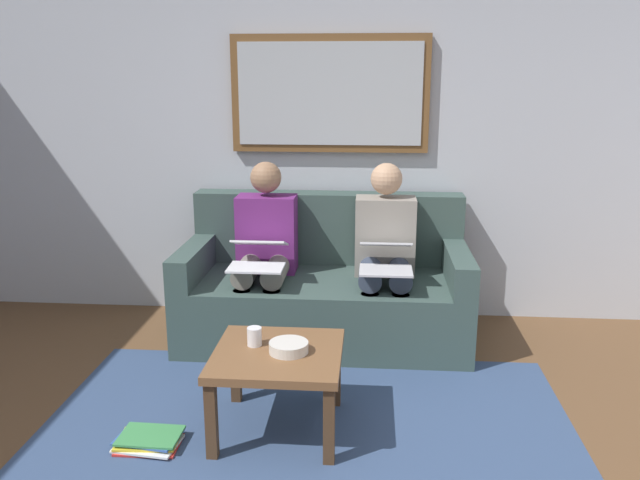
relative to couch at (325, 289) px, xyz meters
name	(u,v)px	position (x,y,z in m)	size (l,w,h in m)	color
wall_rear	(331,131)	(0.00, -0.48, 0.99)	(6.00, 0.12, 2.60)	#B7BCC6
area_rug	(306,435)	(0.00, 1.27, -0.31)	(2.60, 1.80, 0.01)	#33476B
couch	(325,289)	(0.00, 0.00, 0.00)	(1.81, 0.90, 0.90)	#384C47
framed_mirror	(330,94)	(0.00, -0.39, 1.24)	(1.32, 0.05, 0.77)	brown
coffee_table	(278,363)	(0.14, 1.22, 0.04)	(0.60, 0.60, 0.41)	brown
cup	(254,336)	(0.26, 1.16, 0.14)	(0.07, 0.07, 0.09)	silver
bowl	(289,347)	(0.08, 1.22, 0.12)	(0.19, 0.19, 0.05)	beige
person_left	(385,249)	(-0.38, 0.07, 0.30)	(0.38, 0.58, 1.14)	gray
laptop_silver	(386,256)	(-0.38, 0.30, 0.32)	(0.31, 0.38, 0.16)	silver
person_right	(265,247)	(0.38, 0.07, 0.30)	(0.38, 0.58, 1.14)	#66236B
laptop_white	(258,254)	(0.38, 0.31, 0.32)	(0.33, 0.37, 0.16)	white
magazine_stack	(149,440)	(0.72, 1.41, -0.28)	(0.31, 0.26, 0.05)	red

